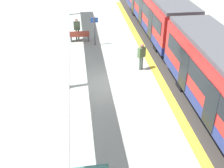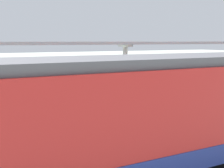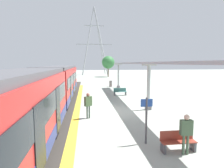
# 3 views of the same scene
# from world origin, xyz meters

# --- Properties ---
(ground_plane) EXTENTS (176.00, 176.00, 0.00)m
(ground_plane) POSITION_xyz_m (0.00, 0.00, 0.00)
(ground_plane) COLOR #98A094
(tactile_edge_strip) EXTENTS (0.50, 35.81, 0.01)m
(tactile_edge_strip) POSITION_xyz_m (-2.97, 0.00, 0.00)
(tactile_edge_strip) COLOR gold
(tactile_edge_strip) RESTS_ON ground
(train_far_carriage) EXTENTS (2.65, 13.42, 3.48)m
(train_far_carriage) POSITION_xyz_m (-4.81, 5.29, 1.83)
(train_far_carriage) COLOR red
(train_far_carriage) RESTS_ON ground
(canopy_pillar_second) EXTENTS (1.10, 0.44, 3.69)m
(canopy_pillar_second) POSITION_xyz_m (2.77, 0.13, 1.87)
(canopy_pillar_second) COLOR slate
(canopy_pillar_second) RESTS_ON ground
(canopy_beam) EXTENTS (1.20, 28.43, 0.16)m
(canopy_beam) POSITION_xyz_m (2.77, -0.05, 3.77)
(canopy_beam) COLOR #A8AAB2
(canopy_beam) RESTS_ON canopy_pillar_nearest
(passenger_waiting_near_edge) EXTENTS (0.55, 0.46, 1.76)m
(passenger_waiting_near_edge) POSITION_xyz_m (-2.09, -1.57, 1.10)
(passenger_waiting_near_edge) COLOR #485D4D
(passenger_waiting_near_edge) RESTS_ON ground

